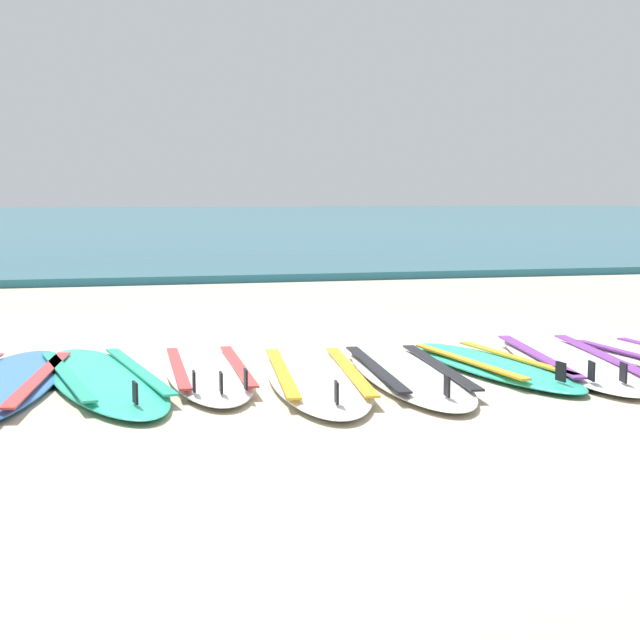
# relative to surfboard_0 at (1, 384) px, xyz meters

# --- Properties ---
(ground_plane) EXTENTS (80.00, 80.00, 0.00)m
(ground_plane) POSITION_rel_surfboard_0_xyz_m (1.90, 0.06, -0.04)
(ground_plane) COLOR #C1B599
(sea) EXTENTS (80.00, 60.00, 0.10)m
(sea) POSITION_rel_surfboard_0_xyz_m (1.90, 36.25, 0.01)
(sea) COLOR #23667A
(sea) RESTS_ON ground
(surfboard_0) EXTENTS (0.96, 2.44, 0.18)m
(surfboard_0) POSITION_rel_surfboard_0_xyz_m (0.00, 0.00, 0.00)
(surfboard_0) COLOR #3875CC
(surfboard_0) RESTS_ON ground
(surfboard_1) EXTENTS (0.92, 2.37, 0.18)m
(surfboard_1) POSITION_rel_surfboard_0_xyz_m (0.57, 0.04, -0.00)
(surfboard_1) COLOR #2DB793
(surfboard_1) RESTS_ON ground
(surfboard_2) EXTENTS (0.59, 2.03, 0.18)m
(surfboard_2) POSITION_rel_surfboard_0_xyz_m (1.19, 0.09, 0.00)
(surfboard_2) COLOR white
(surfboard_2) RESTS_ON ground
(surfboard_3) EXTENTS (0.83, 2.30, 0.18)m
(surfboard_3) POSITION_rel_surfboard_0_xyz_m (1.79, -0.22, -0.00)
(surfboard_3) COLOR white
(surfboard_3) RESTS_ON ground
(surfboard_4) EXTENTS (0.75, 2.24, 0.18)m
(surfboard_4) POSITION_rel_surfboard_0_xyz_m (2.36, -0.22, -0.00)
(surfboard_4) COLOR white
(surfboard_4) RESTS_ON ground
(surfboard_5) EXTENTS (0.70, 1.95, 0.18)m
(surfboard_5) POSITION_rel_surfboard_0_xyz_m (2.97, -0.10, -0.00)
(surfboard_5) COLOR #2DB793
(surfboard_5) RESTS_ON ground
(surfboard_6) EXTENTS (0.96, 2.40, 0.18)m
(surfboard_6) POSITION_rel_surfboard_0_xyz_m (3.53, -0.06, 0.00)
(surfboard_6) COLOR white
(surfboard_6) RESTS_ON ground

